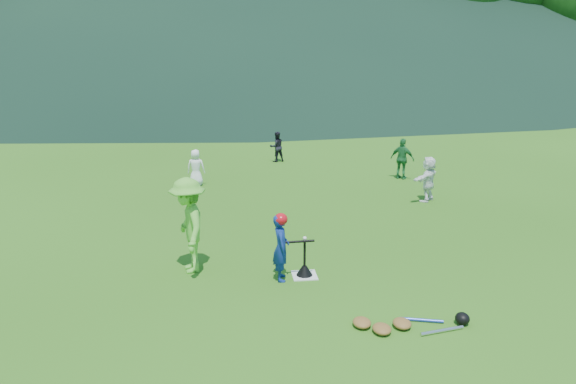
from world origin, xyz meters
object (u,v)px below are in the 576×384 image
object	(u,v)px
adult_coach	(189,225)
fielder_b	(277,147)
fielder_c	(402,159)
fielder_d	(428,179)
home_plate	(304,275)
batting_tee	(304,269)
fielder_a	(196,167)
batter_child	(281,248)
equipment_pile	(402,324)

from	to	relation	value
adult_coach	fielder_b	bearing A→B (deg)	153.36
adult_coach	fielder_c	world-z (taller)	adult_coach
fielder_b	fielder_d	distance (m)	6.22
home_plate	fielder_b	distance (m)	9.52
home_plate	batting_tee	xyz separation A→B (m)	(0.00, 0.00, 0.12)
adult_coach	batting_tee	size ratio (longest dim) A/B	2.64
home_plate	fielder_a	world-z (taller)	fielder_a
home_plate	batter_child	xyz separation A→B (m)	(-0.44, -0.09, 0.61)
home_plate	batting_tee	world-z (taller)	batting_tee
adult_coach	equipment_pile	distance (m)	4.25
batter_child	fielder_b	world-z (taller)	batter_child
home_plate	fielder_a	size ratio (longest dim) A/B	0.43
home_plate	batter_child	bearing A→B (deg)	-168.48
adult_coach	fielder_d	distance (m)	7.16
fielder_d	fielder_c	bearing A→B (deg)	-136.02
adult_coach	batter_child	bearing A→B (deg)	59.12
fielder_d	home_plate	bearing A→B (deg)	2.96
fielder_a	fielder_c	xyz separation A→B (m)	(6.20, -0.03, 0.09)
adult_coach	fielder_a	distance (m)	6.19
fielder_d	batter_child	bearing A→B (deg)	0.51
adult_coach	fielder_a	xyz separation A→B (m)	(-0.10, 6.17, -0.37)
adult_coach	fielder_d	size ratio (longest dim) A/B	1.49
fielder_c	fielder_d	distance (m)	2.32
fielder_a	fielder_b	world-z (taller)	fielder_a
fielder_c	adult_coach	bearing A→B (deg)	82.05
batter_child	equipment_pile	distance (m)	2.61
home_plate	fielder_a	distance (m)	7.06
batter_child	fielder_a	distance (m)	7.00
fielder_c	home_plate	bearing A→B (deg)	95.82
batting_tee	equipment_pile	bearing A→B (deg)	-59.60
fielder_a	equipment_pile	size ratio (longest dim) A/B	0.59
batter_child	fielder_c	size ratio (longest dim) A/B	0.99
fielder_a	batting_tee	world-z (taller)	fielder_a
batter_child	equipment_pile	bearing A→B (deg)	-137.95
fielder_d	equipment_pile	xyz separation A→B (m)	(-2.75, -6.38, -0.54)
batter_child	fielder_c	distance (m)	8.08
adult_coach	fielder_a	bearing A→B (deg)	170.17
equipment_pile	fielder_a	bearing A→B (deg)	111.23
fielder_c	equipment_pile	world-z (taller)	fielder_c
home_plate	fielder_c	xyz separation A→B (m)	(4.00, 6.66, 0.61)
equipment_pile	fielder_b	bearing A→B (deg)	93.65
batter_child	fielder_a	size ratio (longest dim) A/B	1.16
fielder_a	equipment_pile	bearing A→B (deg)	119.51
adult_coach	fielder_b	world-z (taller)	adult_coach
fielder_b	adult_coach	bearing A→B (deg)	57.70
adult_coach	fielder_d	xyz separation A→B (m)	(6.04, 3.82, -0.30)
batter_child	fielder_a	xyz separation A→B (m)	(-1.75, 6.78, -0.09)
home_plate	fielder_d	size ratio (longest dim) A/B	0.37
fielder_a	batting_tee	bearing A→B (deg)	116.44
fielder_a	batter_child	bearing A→B (deg)	112.76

